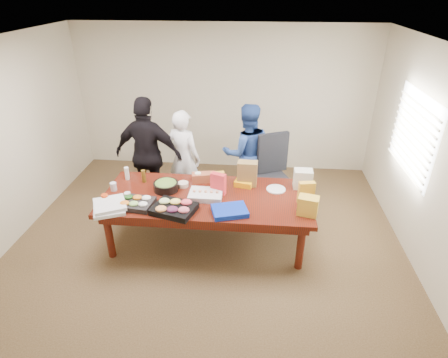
# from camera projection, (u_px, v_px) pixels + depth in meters

# --- Properties ---
(floor) EXTENTS (5.50, 5.00, 0.02)m
(floor) POSITION_uv_depth(u_px,v_px,m) (208.00, 241.00, 5.31)
(floor) COLOR #47301E
(floor) RESTS_ON ground
(ceiling) EXTENTS (5.50, 5.00, 0.02)m
(ceiling) POSITION_uv_depth(u_px,v_px,m) (203.00, 43.00, 4.02)
(ceiling) COLOR white
(ceiling) RESTS_ON wall_back
(wall_back) EXTENTS (5.50, 0.04, 2.70)m
(wall_back) POSITION_uv_depth(u_px,v_px,m) (224.00, 100.00, 6.86)
(wall_back) COLOR beige
(wall_back) RESTS_ON floor
(wall_front) EXTENTS (5.50, 0.04, 2.70)m
(wall_front) POSITION_uv_depth(u_px,v_px,m) (156.00, 310.00, 2.48)
(wall_front) COLOR beige
(wall_front) RESTS_ON floor
(wall_left) EXTENTS (0.04, 5.00, 2.70)m
(wall_left) POSITION_uv_depth(u_px,v_px,m) (1.00, 148.00, 4.89)
(wall_left) COLOR beige
(wall_left) RESTS_ON floor
(wall_right) EXTENTS (0.04, 5.00, 2.70)m
(wall_right) POSITION_uv_depth(u_px,v_px,m) (431.00, 164.00, 4.45)
(wall_right) COLOR beige
(wall_right) RESTS_ON floor
(window_panel) EXTENTS (0.03, 1.40, 1.10)m
(window_panel) POSITION_uv_depth(u_px,v_px,m) (413.00, 134.00, 4.90)
(window_panel) COLOR white
(window_panel) RESTS_ON wall_right
(window_blinds) EXTENTS (0.04, 1.36, 1.00)m
(window_blinds) POSITION_uv_depth(u_px,v_px,m) (410.00, 134.00, 4.91)
(window_blinds) COLOR beige
(window_blinds) RESTS_ON wall_right
(conference_table) EXTENTS (2.80, 1.20, 0.75)m
(conference_table) POSITION_uv_depth(u_px,v_px,m) (207.00, 219.00, 5.13)
(conference_table) COLOR #4C1C0F
(conference_table) RESTS_ON floor
(office_chair) EXTENTS (0.80, 0.80, 1.19)m
(office_chair) POSITION_uv_depth(u_px,v_px,m) (272.00, 177.00, 5.74)
(office_chair) COLOR black
(office_chair) RESTS_ON floor
(person_center) EXTENTS (0.68, 0.56, 1.59)m
(person_center) POSITION_uv_depth(u_px,v_px,m) (184.00, 158.00, 5.91)
(person_center) COLOR white
(person_center) RESTS_ON floor
(person_right) EXTENTS (0.93, 0.80, 1.65)m
(person_right) POSITION_uv_depth(u_px,v_px,m) (247.00, 153.00, 6.00)
(person_right) COLOR #284890
(person_right) RESTS_ON floor
(person_left) EXTENTS (1.12, 0.58, 1.83)m
(person_left) POSITION_uv_depth(u_px,v_px,m) (149.00, 155.00, 5.72)
(person_left) COLOR black
(person_left) RESTS_ON floor
(veggie_tray) EXTENTS (0.48, 0.40, 0.07)m
(veggie_tray) POSITION_uv_depth(u_px,v_px,m) (136.00, 203.00, 4.72)
(veggie_tray) COLOR black
(veggie_tray) RESTS_ON conference_table
(fruit_tray) EXTENTS (0.60, 0.53, 0.08)m
(fruit_tray) POSITION_uv_depth(u_px,v_px,m) (174.00, 209.00, 4.60)
(fruit_tray) COLOR black
(fruit_tray) RESTS_ON conference_table
(sheet_cake) EXTENTS (0.44, 0.33, 0.08)m
(sheet_cake) POSITION_uv_depth(u_px,v_px,m) (206.00, 195.00, 4.90)
(sheet_cake) COLOR silver
(sheet_cake) RESTS_ON conference_table
(salad_bowl) EXTENTS (0.38, 0.38, 0.11)m
(salad_bowl) POSITION_uv_depth(u_px,v_px,m) (166.00, 186.00, 5.07)
(salad_bowl) COLOR black
(salad_bowl) RESTS_ON conference_table
(chip_bag_blue) EXTENTS (0.50, 0.43, 0.06)m
(chip_bag_blue) POSITION_uv_depth(u_px,v_px,m) (230.00, 211.00, 4.57)
(chip_bag_blue) COLOR #0C2BAA
(chip_bag_blue) RESTS_ON conference_table
(chip_bag_red) EXTENTS (0.22, 0.15, 0.30)m
(chip_bag_red) POSITION_uv_depth(u_px,v_px,m) (218.00, 184.00, 4.95)
(chip_bag_red) COLOR red
(chip_bag_red) RESTS_ON conference_table
(chip_bag_yellow) EXTENTS (0.22, 0.12, 0.31)m
(chip_bag_yellow) POSITION_uv_depth(u_px,v_px,m) (306.00, 193.00, 4.72)
(chip_bag_yellow) COLOR gold
(chip_bag_yellow) RESTS_ON conference_table
(chip_bag_orange) EXTENTS (0.20, 0.13, 0.28)m
(chip_bag_orange) POSITION_uv_depth(u_px,v_px,m) (218.00, 182.00, 5.01)
(chip_bag_orange) COLOR gold
(chip_bag_orange) RESTS_ON conference_table
(mayo_jar) EXTENTS (0.11, 0.11, 0.14)m
(mayo_jar) POSITION_uv_depth(u_px,v_px,m) (198.00, 177.00, 5.27)
(mayo_jar) COLOR white
(mayo_jar) RESTS_ON conference_table
(mustard_bottle) EXTENTS (0.07, 0.07, 0.19)m
(mustard_bottle) POSITION_uv_depth(u_px,v_px,m) (218.00, 180.00, 5.14)
(mustard_bottle) COLOR yellow
(mustard_bottle) RESTS_ON conference_table
(dressing_bottle) EXTENTS (0.07, 0.07, 0.19)m
(dressing_bottle) POSITION_uv_depth(u_px,v_px,m) (144.00, 176.00, 5.25)
(dressing_bottle) COLOR #5D410F
(dressing_bottle) RESTS_ON conference_table
(ranch_bottle) EXTENTS (0.08, 0.08, 0.19)m
(ranch_bottle) POSITION_uv_depth(u_px,v_px,m) (127.00, 173.00, 5.33)
(ranch_bottle) COLOR white
(ranch_bottle) RESTS_ON conference_table
(banana_bunch) EXTENTS (0.27, 0.19, 0.08)m
(banana_bunch) POSITION_uv_depth(u_px,v_px,m) (244.00, 184.00, 5.17)
(banana_bunch) COLOR #FCA909
(banana_bunch) RESTS_ON conference_table
(bread_loaf) EXTENTS (0.35, 0.21, 0.13)m
(bread_loaf) POSITION_uv_depth(u_px,v_px,m) (203.00, 177.00, 5.28)
(bread_loaf) COLOR #9F4E31
(bread_loaf) RESTS_ON conference_table
(kraft_bag) EXTENTS (0.28, 0.17, 0.36)m
(kraft_bag) POSITION_uv_depth(u_px,v_px,m) (247.00, 173.00, 5.14)
(kraft_bag) COLOR olive
(kraft_bag) RESTS_ON conference_table
(red_cup) EXTENTS (0.10, 0.10, 0.11)m
(red_cup) POSITION_uv_depth(u_px,v_px,m) (105.00, 198.00, 4.78)
(red_cup) COLOR red
(red_cup) RESTS_ON conference_table
(clear_cup_a) EXTENTS (0.10, 0.10, 0.12)m
(clear_cup_a) POSITION_uv_depth(u_px,v_px,m) (128.00, 197.00, 4.83)
(clear_cup_a) COLOR silver
(clear_cup_a) RESTS_ON conference_table
(clear_cup_b) EXTENTS (0.10, 0.10, 0.12)m
(clear_cup_b) POSITION_uv_depth(u_px,v_px,m) (113.00, 187.00, 5.06)
(clear_cup_b) COLOR silver
(clear_cup_b) RESTS_ON conference_table
(pizza_box_lower) EXTENTS (0.50, 0.50, 0.04)m
(pizza_box_lower) POSITION_uv_depth(u_px,v_px,m) (109.00, 209.00, 4.64)
(pizza_box_lower) COLOR silver
(pizza_box_lower) RESTS_ON conference_table
(pizza_box_upper) EXTENTS (0.51, 0.51, 0.04)m
(pizza_box_upper) POSITION_uv_depth(u_px,v_px,m) (110.00, 205.00, 4.64)
(pizza_box_upper) COLOR silver
(pizza_box_upper) RESTS_ON pizza_box_lower
(plate_a) EXTENTS (0.31, 0.31, 0.02)m
(plate_a) POSITION_uv_depth(u_px,v_px,m) (276.00, 189.00, 5.10)
(plate_a) COLOR white
(plate_a) RESTS_ON conference_table
(plate_b) EXTENTS (0.23, 0.23, 0.01)m
(plate_b) POSITION_uv_depth(u_px,v_px,m) (247.00, 181.00, 5.31)
(plate_b) COLOR silver
(plate_b) RESTS_ON conference_table
(dip_bowl_a) EXTENTS (0.16, 0.16, 0.06)m
(dip_bowl_a) POSITION_uv_depth(u_px,v_px,m) (245.00, 183.00, 5.22)
(dip_bowl_a) COLOR beige
(dip_bowl_a) RESTS_ON conference_table
(dip_bowl_b) EXTENTS (0.18, 0.18, 0.06)m
(dip_bowl_b) POSITION_uv_depth(u_px,v_px,m) (183.00, 184.00, 5.17)
(dip_bowl_b) COLOR beige
(dip_bowl_b) RESTS_ON conference_table
(grocery_bag_white) EXTENTS (0.25, 0.18, 0.27)m
(grocery_bag_white) POSITION_uv_depth(u_px,v_px,m) (303.00, 179.00, 5.10)
(grocery_bag_white) COLOR silver
(grocery_bag_white) RESTS_ON conference_table
(grocery_bag_yellow) EXTENTS (0.28, 0.22, 0.24)m
(grocery_bag_yellow) POSITION_uv_depth(u_px,v_px,m) (308.00, 206.00, 4.51)
(grocery_bag_yellow) COLOR gold
(grocery_bag_yellow) RESTS_ON conference_table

